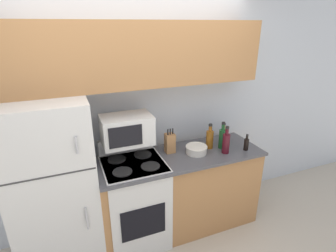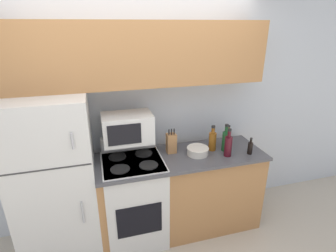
{
  "view_description": "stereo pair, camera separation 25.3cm",
  "coord_description": "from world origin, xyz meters",
  "px_view_note": "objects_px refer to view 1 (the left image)",
  "views": [
    {
      "loc": [
        -0.67,
        -1.93,
        2.21
      ],
      "look_at": [
        0.21,
        0.26,
        1.28
      ],
      "focal_mm": 28.0,
      "sensor_mm": 36.0,
      "label": 1
    },
    {
      "loc": [
        -0.43,
        -2.01,
        2.21
      ],
      "look_at": [
        0.21,
        0.26,
        1.28
      ],
      "focal_mm": 28.0,
      "sensor_mm": 36.0,
      "label": 2
    }
  ],
  "objects_px": {
    "microwave": "(127,130)",
    "bowl": "(196,149)",
    "bottle_vinegar": "(224,135)",
    "knife_block": "(170,143)",
    "stove": "(135,201)",
    "bottle_wine_green": "(222,138)",
    "bottle_soy_sauce": "(246,144)",
    "bottle_wine_red": "(226,143)",
    "bottle_whiskey": "(210,139)",
    "refrigerator": "(54,187)"
  },
  "relations": [
    {
      "from": "microwave",
      "to": "bowl",
      "type": "height_order",
      "value": "microwave"
    },
    {
      "from": "microwave",
      "to": "bottle_vinegar",
      "type": "height_order",
      "value": "microwave"
    },
    {
      "from": "microwave",
      "to": "knife_block",
      "type": "height_order",
      "value": "microwave"
    },
    {
      "from": "stove",
      "to": "knife_block",
      "type": "bearing_deg",
      "value": 12.92
    },
    {
      "from": "stove",
      "to": "bottle_wine_green",
      "type": "distance_m",
      "value": 1.15
    },
    {
      "from": "bottle_soy_sauce",
      "to": "bottle_wine_green",
      "type": "distance_m",
      "value": 0.26
    },
    {
      "from": "bottle_wine_red",
      "to": "bottle_whiskey",
      "type": "xyz_separation_m",
      "value": [
        -0.1,
        0.17,
        -0.01
      ]
    },
    {
      "from": "knife_block",
      "to": "stove",
      "type": "bearing_deg",
      "value": -167.08
    },
    {
      "from": "stove",
      "to": "bottle_wine_green",
      "type": "xyz_separation_m",
      "value": [
        1.0,
        -0.02,
        0.56
      ]
    },
    {
      "from": "microwave",
      "to": "bottle_wine_red",
      "type": "bearing_deg",
      "value": -14.57
    },
    {
      "from": "stove",
      "to": "bottle_wine_red",
      "type": "height_order",
      "value": "bottle_wine_red"
    },
    {
      "from": "microwave",
      "to": "knife_block",
      "type": "relative_size",
      "value": 1.81
    },
    {
      "from": "bowl",
      "to": "bottle_wine_red",
      "type": "height_order",
      "value": "bottle_wine_red"
    },
    {
      "from": "bottle_whiskey",
      "to": "bottle_vinegar",
      "type": "distance_m",
      "value": 0.22
    },
    {
      "from": "bottle_soy_sauce",
      "to": "bottle_wine_green",
      "type": "relative_size",
      "value": 0.6
    },
    {
      "from": "microwave",
      "to": "bottle_wine_green",
      "type": "distance_m",
      "value": 1.04
    },
    {
      "from": "bowl",
      "to": "bottle_soy_sauce",
      "type": "height_order",
      "value": "bottle_soy_sauce"
    },
    {
      "from": "bottle_vinegar",
      "to": "bottle_wine_green",
      "type": "height_order",
      "value": "bottle_wine_green"
    },
    {
      "from": "bottle_vinegar",
      "to": "bottle_soy_sauce",
      "type": "distance_m",
      "value": 0.28
    },
    {
      "from": "stove",
      "to": "bottle_wine_red",
      "type": "bearing_deg",
      "value": -8.0
    },
    {
      "from": "bottle_whiskey",
      "to": "bottle_vinegar",
      "type": "bearing_deg",
      "value": 14.86
    },
    {
      "from": "stove",
      "to": "bottle_soy_sauce",
      "type": "distance_m",
      "value": 1.33
    },
    {
      "from": "stove",
      "to": "bottle_whiskey",
      "type": "bearing_deg",
      "value": 1.98
    },
    {
      "from": "bottle_wine_green",
      "to": "bottle_soy_sauce",
      "type": "bearing_deg",
      "value": -33.67
    },
    {
      "from": "refrigerator",
      "to": "bottle_soy_sauce",
      "type": "relative_size",
      "value": 9.14
    },
    {
      "from": "bottle_vinegar",
      "to": "bottle_wine_red",
      "type": "bearing_deg",
      "value": -117.83
    },
    {
      "from": "bowl",
      "to": "bottle_vinegar",
      "type": "distance_m",
      "value": 0.42
    },
    {
      "from": "refrigerator",
      "to": "bottle_wine_red",
      "type": "height_order",
      "value": "refrigerator"
    },
    {
      "from": "bottle_vinegar",
      "to": "bottle_wine_green",
      "type": "bearing_deg",
      "value": -129.56
    },
    {
      "from": "bottle_whiskey",
      "to": "bottle_soy_sauce",
      "type": "height_order",
      "value": "bottle_whiskey"
    },
    {
      "from": "stove",
      "to": "bowl",
      "type": "height_order",
      "value": "stove"
    },
    {
      "from": "stove",
      "to": "bottle_vinegar",
      "type": "bearing_deg",
      "value": 4.61
    },
    {
      "from": "bottle_wine_red",
      "to": "bottle_soy_sauce",
      "type": "bearing_deg",
      "value": -5.65
    },
    {
      "from": "knife_block",
      "to": "bottle_vinegar",
      "type": "height_order",
      "value": "knife_block"
    },
    {
      "from": "stove",
      "to": "bottle_wine_green",
      "type": "relative_size",
      "value": 3.67
    },
    {
      "from": "refrigerator",
      "to": "bottle_soy_sauce",
      "type": "distance_m",
      "value": 1.96
    },
    {
      "from": "bottle_vinegar",
      "to": "stove",
      "type": "bearing_deg",
      "value": -175.39
    },
    {
      "from": "bowl",
      "to": "bottle_wine_red",
      "type": "relative_size",
      "value": 0.77
    },
    {
      "from": "bottle_whiskey",
      "to": "bottle_soy_sauce",
      "type": "xyz_separation_m",
      "value": [
        0.34,
        -0.19,
        -0.04
      ]
    },
    {
      "from": "bowl",
      "to": "bottle_vinegar",
      "type": "height_order",
      "value": "bottle_vinegar"
    },
    {
      "from": "bowl",
      "to": "stove",
      "type": "bearing_deg",
      "value": 177.63
    },
    {
      "from": "bottle_wine_red",
      "to": "bottle_wine_green",
      "type": "distance_m",
      "value": 0.12
    },
    {
      "from": "refrigerator",
      "to": "bottle_wine_red",
      "type": "xyz_separation_m",
      "value": [
        1.7,
        -0.18,
        0.23
      ]
    },
    {
      "from": "stove",
      "to": "bottle_whiskey",
      "type": "distance_m",
      "value": 1.03
    },
    {
      "from": "bottle_wine_green",
      "to": "knife_block",
      "type": "bearing_deg",
      "value": 168.45
    },
    {
      "from": "refrigerator",
      "to": "stove",
      "type": "distance_m",
      "value": 0.8
    },
    {
      "from": "bowl",
      "to": "bottle_wine_green",
      "type": "relative_size",
      "value": 0.77
    },
    {
      "from": "microwave",
      "to": "bottle_wine_green",
      "type": "bearing_deg",
      "value": -7.71
    },
    {
      "from": "bottle_wine_red",
      "to": "refrigerator",
      "type": "bearing_deg",
      "value": 173.89
    },
    {
      "from": "bottle_wine_red",
      "to": "microwave",
      "type": "bearing_deg",
      "value": 165.43
    }
  ]
}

